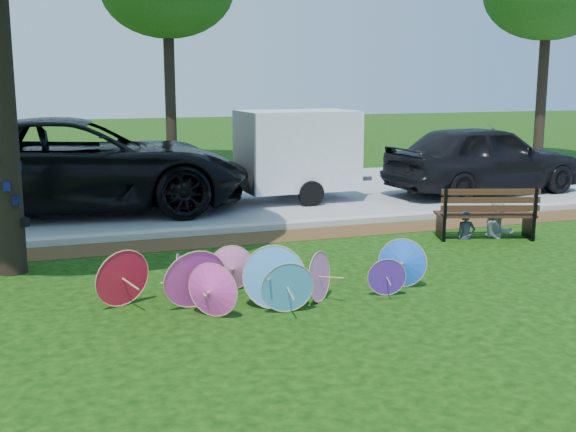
{
  "coord_description": "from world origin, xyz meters",
  "views": [
    {
      "loc": [
        -2.97,
        -8.17,
        2.99
      ],
      "look_at": [
        0.5,
        2.0,
        0.9
      ],
      "focal_mm": 45.0,
      "sensor_mm": 36.0,
      "label": 1
    }
  ],
  "objects_px": {
    "dark_pickup": "(484,159)",
    "park_bench": "(485,213)",
    "parasol_pile": "(249,276)",
    "cargo_trailer": "(298,150)",
    "person_left": "(467,212)",
    "black_van": "(78,165)",
    "person_right": "(500,202)"
  },
  "relations": [
    {
      "from": "parasol_pile",
      "to": "cargo_trailer",
      "type": "distance_m",
      "value": 8.19
    },
    {
      "from": "park_bench",
      "to": "person_right",
      "type": "xyz_separation_m",
      "value": [
        0.35,
        0.05,
        0.16
      ]
    },
    {
      "from": "park_bench",
      "to": "dark_pickup",
      "type": "bearing_deg",
      "value": 74.37
    },
    {
      "from": "person_left",
      "to": "cargo_trailer",
      "type": "bearing_deg",
      "value": 113.59
    },
    {
      "from": "parasol_pile",
      "to": "cargo_trailer",
      "type": "bearing_deg",
      "value": 65.8
    },
    {
      "from": "park_bench",
      "to": "person_left",
      "type": "bearing_deg",
      "value": -170.39
    },
    {
      "from": "cargo_trailer",
      "to": "person_left",
      "type": "relative_size",
      "value": 2.68
    },
    {
      "from": "person_left",
      "to": "parasol_pile",
      "type": "bearing_deg",
      "value": -147.38
    },
    {
      "from": "parasol_pile",
      "to": "person_right",
      "type": "height_order",
      "value": "person_right"
    },
    {
      "from": "black_van",
      "to": "cargo_trailer",
      "type": "bearing_deg",
      "value": -86.94
    },
    {
      "from": "parasol_pile",
      "to": "person_left",
      "type": "distance_m",
      "value": 5.47
    },
    {
      "from": "dark_pickup",
      "to": "park_bench",
      "type": "relative_size",
      "value": 2.85
    },
    {
      "from": "dark_pickup",
      "to": "park_bench",
      "type": "xyz_separation_m",
      "value": [
        -2.99,
        -4.54,
        -0.42
      ]
    },
    {
      "from": "dark_pickup",
      "to": "person_right",
      "type": "distance_m",
      "value": 5.21
    },
    {
      "from": "black_van",
      "to": "person_left",
      "type": "bearing_deg",
      "value": -122.85
    },
    {
      "from": "black_van",
      "to": "dark_pickup",
      "type": "xyz_separation_m",
      "value": [
        10.02,
        -0.67,
        -0.15
      ]
    },
    {
      "from": "dark_pickup",
      "to": "park_bench",
      "type": "distance_m",
      "value": 5.45
    },
    {
      "from": "cargo_trailer",
      "to": "parasol_pile",
      "type": "bearing_deg",
      "value": -116.14
    },
    {
      "from": "person_left",
      "to": "dark_pickup",
      "type": "bearing_deg",
      "value": 59.58
    },
    {
      "from": "park_bench",
      "to": "person_right",
      "type": "height_order",
      "value": "person_right"
    },
    {
      "from": "black_van",
      "to": "cargo_trailer",
      "type": "relative_size",
      "value": 2.81
    },
    {
      "from": "person_right",
      "to": "person_left",
      "type": "bearing_deg",
      "value": -177.09
    },
    {
      "from": "dark_pickup",
      "to": "park_bench",
      "type": "height_order",
      "value": "dark_pickup"
    },
    {
      "from": "black_van",
      "to": "park_bench",
      "type": "relative_size",
      "value": 4.08
    },
    {
      "from": "person_right",
      "to": "parasol_pile",
      "type": "bearing_deg",
      "value": -153.63
    },
    {
      "from": "cargo_trailer",
      "to": "person_right",
      "type": "relative_size",
      "value": 2.07
    },
    {
      "from": "parasol_pile",
      "to": "black_van",
      "type": "height_order",
      "value": "black_van"
    },
    {
      "from": "black_van",
      "to": "park_bench",
      "type": "distance_m",
      "value": 8.76
    },
    {
      "from": "person_left",
      "to": "black_van",
      "type": "bearing_deg",
      "value": 148.57
    },
    {
      "from": "cargo_trailer",
      "to": "park_bench",
      "type": "bearing_deg",
      "value": -71.19
    },
    {
      "from": "black_van",
      "to": "cargo_trailer",
      "type": "distance_m",
      "value": 5.12
    },
    {
      "from": "parasol_pile",
      "to": "dark_pickup",
      "type": "height_order",
      "value": "dark_pickup"
    }
  ]
}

